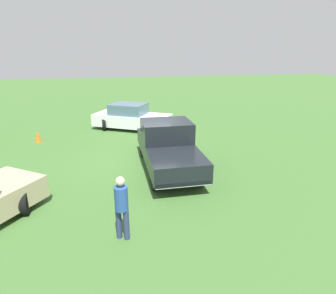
{
  "coord_description": "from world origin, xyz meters",
  "views": [
    {
      "loc": [
        -10.79,
        1.47,
        4.39
      ],
      "look_at": [
        -0.72,
        -0.75,
        0.9
      ],
      "focal_mm": 30.58,
      "sensor_mm": 36.0,
      "label": 1
    }
  ],
  "objects": [
    {
      "name": "traffic_cone",
      "position": [
        4.13,
        4.9,
        0.28
      ],
      "size": [
        0.32,
        0.32,
        0.55
      ],
      "primitive_type": "cone",
      "color": "orange",
      "rests_on": "ground_plane"
    },
    {
      "name": "person_bystander",
      "position": [
        -4.73,
        1.26,
        0.93
      ],
      "size": [
        0.43,
        0.43,
        1.65
      ],
      "rotation": [
        0.0,
        0.0,
        2.65
      ],
      "color": "navy",
      "rests_on": "ground_plane"
    },
    {
      "name": "pickup_truck",
      "position": [
        -0.59,
        -0.76,
        0.96
      ],
      "size": [
        4.98,
        1.94,
        1.84
      ],
      "rotation": [
        0.0,
        0.0,
        3.12
      ],
      "color": "black",
      "rests_on": "ground_plane"
    },
    {
      "name": "ground_plane",
      "position": [
        0.0,
        0.0,
        0.0
      ],
      "size": [
        80.0,
        80.0,
        0.0
      ],
      "primitive_type": "plane",
      "color": "#3D662D"
    },
    {
      "name": "sedan_far",
      "position": [
        5.56,
        0.04,
        0.69
      ],
      "size": [
        3.71,
        4.68,
        1.49
      ],
      "rotation": [
        0.0,
        0.0,
        4.18
      ],
      "color": "black",
      "rests_on": "ground_plane"
    }
  ]
}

